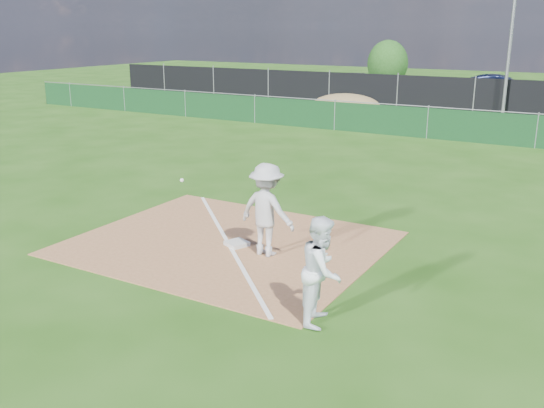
{
  "coord_description": "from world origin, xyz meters",
  "views": [
    {
      "loc": [
        6.65,
        -8.62,
        4.28
      ],
      "look_at": [
        1.05,
        1.0,
        1.0
      ],
      "focal_mm": 40.0,
      "sensor_mm": 36.0,
      "label": 1
    }
  ],
  "objects_px": {
    "light_pole": "(511,32)",
    "runner": "(322,270)",
    "car_left": "(360,85)",
    "tree_left": "(388,64)",
    "first_base": "(237,243)",
    "car_mid": "(500,90)",
    "play_at_first": "(267,210)"
  },
  "relations": [
    {
      "from": "play_at_first",
      "to": "tree_left",
      "type": "height_order",
      "value": "tree_left"
    },
    {
      "from": "first_base",
      "to": "car_mid",
      "type": "bearing_deg",
      "value": 89.62
    },
    {
      "from": "light_pole",
      "to": "tree_left",
      "type": "height_order",
      "value": "light_pole"
    },
    {
      "from": "play_at_first",
      "to": "car_left",
      "type": "bearing_deg",
      "value": 108.52
    },
    {
      "from": "car_left",
      "to": "tree_left",
      "type": "bearing_deg",
      "value": -11.84
    },
    {
      "from": "first_base",
      "to": "runner",
      "type": "bearing_deg",
      "value": -35.63
    },
    {
      "from": "light_pole",
      "to": "car_left",
      "type": "relative_size",
      "value": 1.64
    },
    {
      "from": "light_pole",
      "to": "first_base",
      "type": "height_order",
      "value": "light_pole"
    },
    {
      "from": "first_base",
      "to": "play_at_first",
      "type": "xyz_separation_m",
      "value": [
        0.77,
        -0.11,
        0.86
      ]
    },
    {
      "from": "light_pole",
      "to": "car_mid",
      "type": "distance_m",
      "value": 6.01
    },
    {
      "from": "play_at_first",
      "to": "car_mid",
      "type": "height_order",
      "value": "play_at_first"
    },
    {
      "from": "car_mid",
      "to": "tree_left",
      "type": "xyz_separation_m",
      "value": [
        -8.72,
        5.6,
        0.9
      ]
    },
    {
      "from": "first_base",
      "to": "runner",
      "type": "height_order",
      "value": "runner"
    },
    {
      "from": "first_base",
      "to": "play_at_first",
      "type": "height_order",
      "value": "play_at_first"
    },
    {
      "from": "play_at_first",
      "to": "runner",
      "type": "distance_m",
      "value": 2.87
    },
    {
      "from": "light_pole",
      "to": "first_base",
      "type": "bearing_deg",
      "value": -93.28
    },
    {
      "from": "first_base",
      "to": "car_left",
      "type": "relative_size",
      "value": 0.08
    },
    {
      "from": "light_pole",
      "to": "car_mid",
      "type": "relative_size",
      "value": 1.61
    },
    {
      "from": "car_mid",
      "to": "tree_left",
      "type": "bearing_deg",
      "value": 44.67
    },
    {
      "from": "light_pole",
      "to": "tree_left",
      "type": "bearing_deg",
      "value": 132.76
    },
    {
      "from": "light_pole",
      "to": "runner",
      "type": "bearing_deg",
      "value": -86.09
    },
    {
      "from": "first_base",
      "to": "runner",
      "type": "relative_size",
      "value": 0.24
    },
    {
      "from": "tree_left",
      "to": "play_at_first",
      "type": "bearing_deg",
      "value": -73.98
    },
    {
      "from": "first_base",
      "to": "car_left",
      "type": "bearing_deg",
      "value": 107.03
    },
    {
      "from": "play_at_first",
      "to": "runner",
      "type": "xyz_separation_m",
      "value": [
        2.1,
        -1.95,
        -0.09
      ]
    },
    {
      "from": "first_base",
      "to": "car_left",
      "type": "height_order",
      "value": "car_left"
    },
    {
      "from": "car_mid",
      "to": "light_pole",
      "type": "bearing_deg",
      "value": 179.49
    },
    {
      "from": "first_base",
      "to": "car_mid",
      "type": "distance_m",
      "value": 26.75
    },
    {
      "from": "play_at_first",
      "to": "tree_left",
      "type": "xyz_separation_m",
      "value": [
        -9.32,
        32.44,
        0.81
      ]
    },
    {
      "from": "light_pole",
      "to": "car_mid",
      "type": "bearing_deg",
      "value": 102.13
    },
    {
      "from": "first_base",
      "to": "tree_left",
      "type": "distance_m",
      "value": 33.48
    },
    {
      "from": "light_pole",
      "to": "runner",
      "type": "distance_m",
      "value": 24.07
    }
  ]
}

